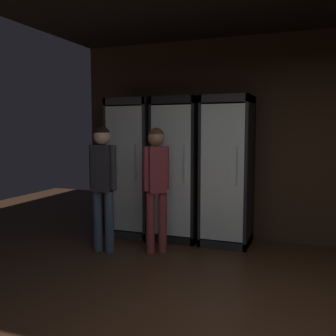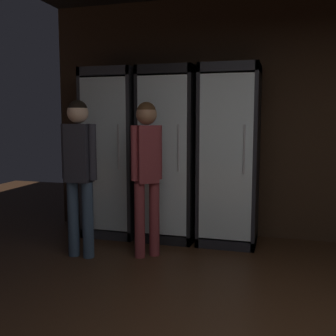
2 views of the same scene
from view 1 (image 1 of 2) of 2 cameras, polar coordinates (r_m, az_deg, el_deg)
wall_back at (r=5.42m, az=17.15°, el=4.04°), size 6.00×0.06×2.80m
cooler_far_left at (r=5.68m, az=-4.92°, el=-0.08°), size 0.63×0.65×1.97m
cooler_left at (r=5.42m, az=1.67°, el=-0.39°), size 0.63×0.65×1.97m
cooler_center at (r=5.23m, az=8.82°, el=-0.58°), size 0.63×0.65×1.97m
shopper_near at (r=4.86m, az=-9.61°, el=-1.18°), size 0.38×0.21×1.57m
shopper_far at (r=4.74m, az=-1.72°, el=-1.30°), size 0.27×0.26×1.56m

